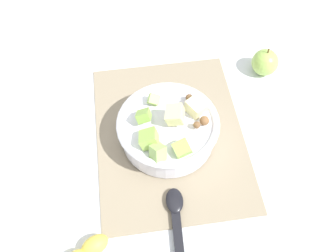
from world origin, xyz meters
The scene contains 5 objects.
ground_plane centered at (0.00, 0.00, 0.00)m, with size 2.40×2.40×0.00m, color silver.
placemat centered at (0.00, 0.00, 0.00)m, with size 0.44×0.34×0.01m, color gray.
salad_bowl centered at (-0.01, 0.01, 0.05)m, with size 0.23×0.23×0.11m.
serving_spoon centered at (-0.21, 0.02, 0.01)m, with size 0.21×0.04×0.01m.
whole_apple centered at (0.16, -0.27, 0.03)m, with size 0.07×0.07×0.08m.
Camera 1 is at (-0.48, 0.08, 0.75)m, focal length 41.18 mm.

